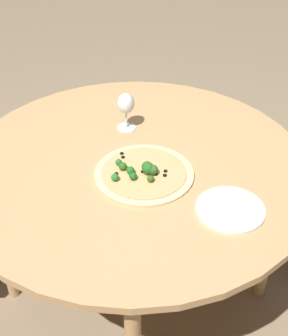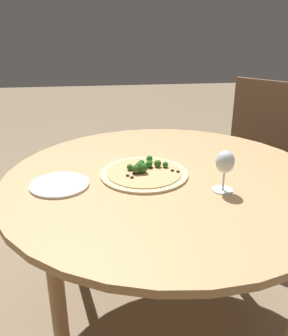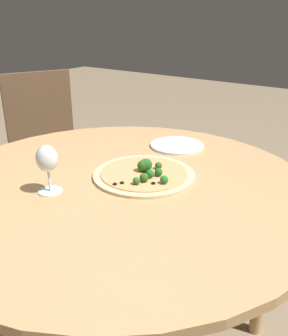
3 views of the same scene
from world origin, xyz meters
name	(u,v)px [view 1 (image 1 of 3)]	position (x,y,z in m)	size (l,w,h in m)	color
ground_plane	(137,293)	(0.00, 0.00, 0.00)	(12.00, 12.00, 0.00)	#847056
dining_table	(135,175)	(0.00, 0.00, 0.69)	(1.29, 1.29, 0.76)	tan
pizza	(144,173)	(0.08, -0.04, 0.77)	(0.35, 0.35, 0.06)	#DBBC89
wine_glass	(126,105)	(-0.19, 0.14, 0.86)	(0.08, 0.08, 0.15)	silver
plate_near	(230,209)	(0.41, 0.03, 0.76)	(0.22, 0.22, 0.01)	silver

